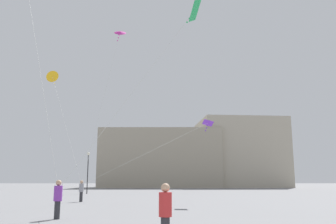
% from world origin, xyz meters
% --- Properties ---
extents(person_in_grey, '(0.36, 0.36, 1.67)m').
position_xyz_m(person_in_grey, '(-6.83, 23.24, 0.91)').
color(person_in_grey, '#2D2D33').
rests_on(person_in_grey, ground_plane).
extents(person_in_purple, '(0.38, 0.38, 1.73)m').
position_xyz_m(person_in_purple, '(-5.09, 11.01, 0.95)').
color(person_in_purple, '#2D2D33').
rests_on(person_in_purple, ground_plane).
extents(person_in_red, '(0.36, 0.36, 1.66)m').
position_xyz_m(person_in_red, '(-0.24, 4.52, 0.91)').
color(person_in_red, '#2D2D33').
rests_on(person_in_red, ground_plane).
extents(kite_violet_delta, '(10.37, 3.09, 4.85)m').
position_xyz_m(kite_violet_delta, '(2.68, 20.76, 5.74)').
color(kite_violet_delta, purple).
extents(kite_magenta_diamond, '(3.29, 0.97, 13.37)m').
position_xyz_m(kite_magenta_diamond, '(-4.14, 23.36, 14.13)').
color(kite_magenta_diamond, '#D12899').
extents(kite_emerald_delta, '(6.82, 2.36, 10.06)m').
position_xyz_m(kite_emerald_delta, '(1.27, 12.50, 10.73)').
color(kite_emerald_delta, green).
extents(kite_amber_diamond, '(5.03, 5.04, 10.79)m').
position_xyz_m(kite_amber_diamond, '(-11.09, 27.54, 11.49)').
color(kite_amber_diamond, yellow).
extents(building_left_hall, '(25.55, 14.12, 12.18)m').
position_xyz_m(building_left_hall, '(-1.00, 72.62, 6.09)').
color(building_left_hall, '#A39984').
rests_on(building_left_hall, ground_plane).
extents(building_centre_hall, '(19.12, 17.36, 14.92)m').
position_xyz_m(building_centre_hall, '(17.00, 75.02, 7.46)').
color(building_centre_hall, '#B2A893').
rests_on(building_centre_hall, ground_plane).
extents(lamppost_east, '(0.36, 0.36, 5.07)m').
position_xyz_m(lamppost_east, '(-9.73, 39.00, 3.39)').
color(lamppost_east, '#2D2D30').
rests_on(lamppost_east, ground_plane).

